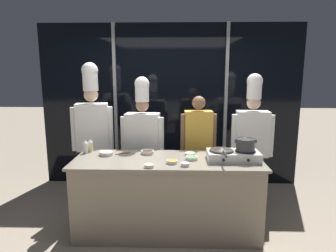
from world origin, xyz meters
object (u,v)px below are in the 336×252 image
at_px(prep_bowl_soy_glaze, 147,152).
at_px(prep_bowl_ginger, 149,165).
at_px(prep_bowl_chicken, 106,153).
at_px(serving_spoon_slotted, 126,153).
at_px(prep_bowl_carrots, 172,162).
at_px(prep_bowl_garlic, 185,164).
at_px(prep_bowl_scallions, 192,158).
at_px(squeeze_bottle_clear, 85,147).
at_px(chef_sous, 143,136).
at_px(portable_stove, 233,156).
at_px(frying_pan, 222,149).
at_px(chef_line, 252,133).
at_px(person_guest, 198,140).
at_px(chef_head, 92,125).
at_px(prep_bowl_shrimp, 190,154).
at_px(squeeze_bottle_oil, 91,146).
at_px(stock_pot, 246,144).

height_order(prep_bowl_soy_glaze, prep_bowl_ginger, prep_bowl_soy_glaze).
relative_size(prep_bowl_chicken, serving_spoon_slotted, 0.91).
height_order(prep_bowl_carrots, prep_bowl_garlic, prep_bowl_garlic).
xyz_separation_m(prep_bowl_chicken, prep_bowl_scallions, (1.05, -0.16, -0.00)).
distance_m(squeeze_bottle_clear, chef_sous, 0.82).
relative_size(prep_bowl_soy_glaze, prep_bowl_scallions, 1.13).
distance_m(portable_stove, frying_pan, 0.16).
bearing_deg(chef_line, frying_pan, 55.53).
xyz_separation_m(portable_stove, prep_bowl_soy_glaze, (-1.02, 0.24, -0.03)).
bearing_deg(squeeze_bottle_clear, prep_bowl_scallions, -10.19).
height_order(prep_bowl_ginger, chef_line, chef_line).
xyz_separation_m(portable_stove, squeeze_bottle_clear, (-1.81, 0.25, 0.02)).
bearing_deg(prep_bowl_garlic, chef_line, 44.14).
distance_m(person_guest, chef_line, 0.75).
bearing_deg(chef_sous, chef_head, 3.28).
bearing_deg(prep_bowl_ginger, prep_bowl_chicken, 141.64).
height_order(prep_bowl_shrimp, chef_sous, chef_sous).
relative_size(prep_bowl_chicken, chef_sous, 0.09).
distance_m(squeeze_bottle_clear, squeeze_bottle_oil, 0.09).
height_order(stock_pot, prep_bowl_shrimp, stock_pot).
relative_size(prep_bowl_scallions, prep_bowl_carrots, 1.17).
distance_m(squeeze_bottle_clear, prep_bowl_scallions, 1.35).
relative_size(prep_bowl_garlic, chef_head, 0.05).
xyz_separation_m(squeeze_bottle_oil, person_guest, (1.41, 0.41, -0.02)).
relative_size(stock_pot, prep_bowl_carrots, 1.96).
bearing_deg(squeeze_bottle_clear, chef_sous, 34.60).
relative_size(squeeze_bottle_clear, serving_spoon_slotted, 0.90).
bearing_deg(prep_bowl_ginger, serving_spoon_slotted, 122.57).
bearing_deg(person_guest, chef_head, -4.72).
relative_size(squeeze_bottle_oil, prep_bowl_ginger, 1.55).
height_order(squeeze_bottle_oil, prep_bowl_shrimp, squeeze_bottle_oil).
relative_size(prep_bowl_shrimp, prep_bowl_ginger, 1.24).
xyz_separation_m(prep_bowl_shrimp, person_guest, (0.14, 0.56, 0.04)).
distance_m(prep_bowl_chicken, serving_spoon_slotted, 0.24).
relative_size(prep_bowl_chicken, chef_head, 0.08).
relative_size(prep_bowl_chicken, prep_bowl_garlic, 1.79).
bearing_deg(squeeze_bottle_oil, squeeze_bottle_clear, -118.39).
xyz_separation_m(prep_bowl_carrots, chef_line, (1.09, 0.82, 0.15)).
xyz_separation_m(prep_bowl_chicken, prep_bowl_carrots, (0.82, -0.31, -0.00)).
xyz_separation_m(prep_bowl_shrimp, chef_sous, (-0.64, 0.54, 0.10)).
xyz_separation_m(prep_bowl_scallions, prep_bowl_carrots, (-0.23, -0.15, -0.00)).
height_order(prep_bowl_chicken, person_guest, person_guest).
height_order(serving_spoon_slotted, chef_line, chef_line).
distance_m(squeeze_bottle_oil, serving_spoon_slotted, 0.47).
height_order(frying_pan, prep_bowl_scallions, frying_pan).
height_order(prep_bowl_ginger, prep_bowl_garlic, prep_bowl_garlic).
height_order(prep_bowl_carrots, serving_spoon_slotted, prep_bowl_carrots).
relative_size(prep_bowl_soy_glaze, prep_bowl_garlic, 1.72).
height_order(prep_bowl_chicken, prep_bowl_soy_glaze, prep_bowl_chicken).
xyz_separation_m(squeeze_bottle_oil, prep_bowl_scallions, (1.29, -0.32, -0.06)).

